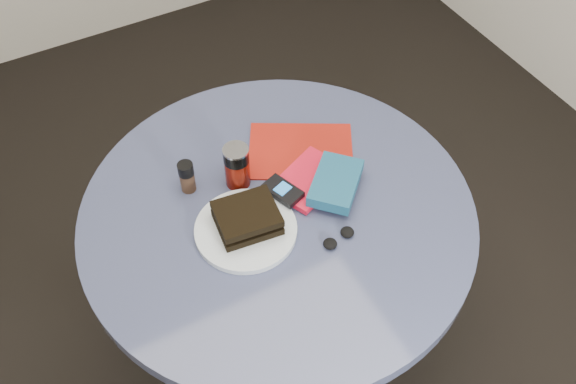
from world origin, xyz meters
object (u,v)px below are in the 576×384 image
novel (336,183)px  mp3_player (283,191)px  sandwich (247,218)px  soda_can (237,166)px  plate (246,230)px  pepper_grinder (187,177)px  magazine (301,151)px  table (278,247)px  red_book (308,179)px  headphones (339,238)px

novel → mp3_player: 0.14m
sandwich → soda_can: bearing=72.9°
plate → novel: size_ratio=1.49×
pepper_grinder → novel: pepper_grinder is taller
sandwich → magazine: 0.29m
table → red_book: 0.21m
sandwich → soda_can: soda_can is taller
sandwich → soda_can: (0.05, 0.15, 0.02)m
plate → sandwich: size_ratio=1.56×
plate → soda_can: size_ratio=2.04×
sandwich → magazine: size_ratio=0.58×
red_book → sandwich: bearing=171.9°
pepper_grinder → novel: size_ratio=0.55×
sandwich → pepper_grinder: (-0.08, 0.19, 0.01)m
table → red_book: red_book is taller
magazine → red_book: 0.11m
plate → mp3_player: size_ratio=2.22×
plate → novel: bearing=0.8°
soda_can → mp3_player: size_ratio=1.09×
pepper_grinder → novel: (0.32, -0.19, -0.01)m
table → magazine: bearing=44.3°
magazine → mp3_player: bearing=-105.7°
table → soda_can: size_ratio=8.12×
table → plate: plate is taller
sandwich → red_book: size_ratio=0.85×
soda_can → red_book: (0.16, -0.09, -0.05)m
table → pepper_grinder: pepper_grinder is taller
pepper_grinder → plate: bearing=-70.9°
table → mp3_player: (0.03, 0.03, 0.19)m
soda_can → table: bearing=-69.9°
novel → soda_can: bearing=99.7°
soda_can → headphones: 0.32m
mp3_player → pepper_grinder: bearing=143.8°
pepper_grinder → novel: bearing=-30.5°
pepper_grinder → table: bearing=-45.2°
plate → novel: 0.26m
plate → headphones: (0.19, -0.13, 0.00)m
mp3_player → red_book: bearing=9.4°
plate → table: bearing=14.0°
pepper_grinder → headphones: bearing=-52.2°
plate → red_book: size_ratio=1.33×
soda_can → red_book: size_ratio=0.65×
magazine → mp3_player: mp3_player is taller
plate → soda_can: soda_can is taller
sandwich → soda_can: size_ratio=1.31×
magazine → pepper_grinder: bearing=-154.8°
sandwich → magazine: bearing=34.1°
red_book → pepper_grinder: bearing=131.3°
plate → headphones: 0.23m
headphones → novel: bearing=61.8°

